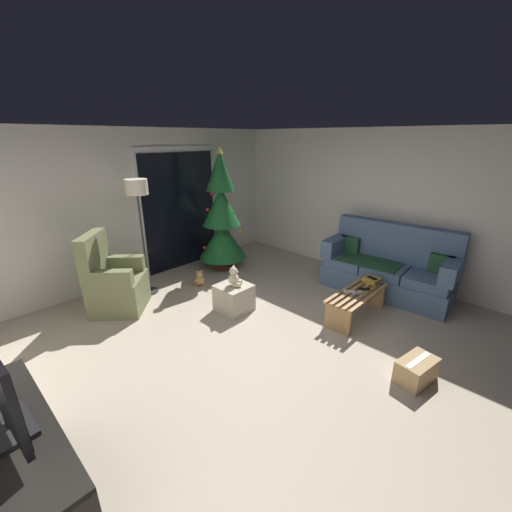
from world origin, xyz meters
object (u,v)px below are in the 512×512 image
at_px(christmas_tree, 222,218).
at_px(teddy_bear_cream, 234,277).
at_px(couch, 388,268).
at_px(teddy_bear_honey_by_tree, 200,279).
at_px(media_shelf, 25,487).
at_px(coffee_table, 357,300).
at_px(cell_phone, 372,278).
at_px(book_stack, 372,280).
at_px(remote_silver, 358,293).
at_px(remote_black, 364,289).
at_px(floor_lamp, 138,199).
at_px(ottoman, 234,298).
at_px(cardboard_box_taped_mid_floor, 416,370).
at_px(remote_white, 349,291).
at_px(armchair, 114,283).

height_order(christmas_tree, teddy_bear_cream, christmas_tree).
height_order(couch, teddy_bear_honey_by_tree, couch).
bearing_deg(media_shelf, coffee_table, -3.36).
height_order(cell_phone, christmas_tree, christmas_tree).
bearing_deg(coffee_table, couch, 1.85).
bearing_deg(book_stack, remote_silver, -177.20).
xyz_separation_m(book_stack, teddy_bear_cream, (-1.43, 1.35, 0.09)).
bearing_deg(remote_black, remote_silver, -33.84).
distance_m(cell_phone, teddy_bear_cream, 1.97).
xyz_separation_m(floor_lamp, ottoman, (0.55, -1.41, -1.31)).
bearing_deg(ottoman, teddy_bear_cream, -52.37).
relative_size(floor_lamp, cardboard_box_taped_mid_floor, 3.78).
height_order(coffee_table, christmas_tree, christmas_tree).
xyz_separation_m(remote_silver, cardboard_box_taped_mid_floor, (-0.69, -1.03, -0.26)).
xyz_separation_m(couch, christmas_tree, (-1.14, 2.65, 0.57)).
xyz_separation_m(remote_black, media_shelf, (-3.92, 0.25, -0.02)).
distance_m(christmas_tree, teddy_bear_cream, 1.70).
xyz_separation_m(cell_phone, teddy_bear_honey_by_tree, (-1.28, 2.37, -0.34)).
bearing_deg(coffee_table, remote_silver, -155.11).
relative_size(remote_white, cardboard_box_taped_mid_floor, 0.33).
height_order(couch, armchair, armchair).
height_order(coffee_table, book_stack, book_stack).
xyz_separation_m(remote_silver, remote_black, (0.18, -0.00, 0.00)).
xyz_separation_m(coffee_table, book_stack, (0.40, -0.00, 0.17)).
bearing_deg(armchair, couch, -38.53).
bearing_deg(remote_white, cardboard_box_taped_mid_floor, -149.95).
height_order(coffee_table, floor_lamp, floor_lamp).
bearing_deg(teddy_bear_cream, floor_lamp, 111.46).
bearing_deg(cell_phone, teddy_bear_cream, 156.43).
relative_size(coffee_table, remote_white, 7.05).
bearing_deg(armchair, cell_phone, -45.40).
bearing_deg(book_stack, teddy_bear_honey_by_tree, 118.53).
bearing_deg(remote_silver, ottoman, -118.65).
distance_m(christmas_tree, media_shelf, 4.49).
bearing_deg(remote_white, remote_silver, -101.44).
bearing_deg(book_stack, couch, 3.23).
xyz_separation_m(couch, cardboard_box_taped_mid_floor, (-1.79, -1.08, -0.28)).
bearing_deg(cardboard_box_taped_mid_floor, remote_white, 60.05).
height_order(remote_silver, teddy_bear_cream, teddy_bear_cream).
bearing_deg(coffee_table, cell_phone, -1.03).
relative_size(remote_silver, teddy_bear_honey_by_tree, 0.55).
height_order(coffee_table, armchair, armchair).
distance_m(coffee_table, armchair, 3.40).
xyz_separation_m(cell_phone, cardboard_box_taped_mid_floor, (-1.14, -1.04, -0.34)).
bearing_deg(remote_black, cell_phone, 151.22).
xyz_separation_m(remote_black, teddy_bear_honey_by_tree, (-1.01, 2.39, -0.26)).
bearing_deg(media_shelf, couch, -2.24).
bearing_deg(ottoman, remote_silver, -54.34).
relative_size(remote_silver, cell_phone, 1.08).
bearing_deg(teddy_bear_honey_by_tree, cardboard_box_taped_mid_floor, -87.54).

